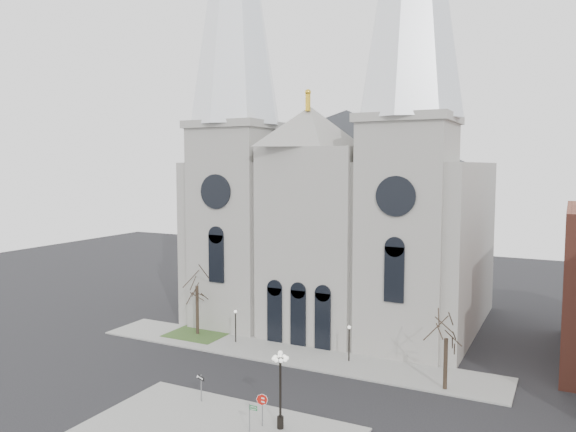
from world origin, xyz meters
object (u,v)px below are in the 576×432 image
at_px(stop_sign, 262,403).
at_px(globe_lamp, 280,380).
at_px(street_name_sign, 251,415).
at_px(one_way_sign, 201,383).

xyz_separation_m(stop_sign, globe_lamp, (1.23, 0.26, 1.73)).
relative_size(stop_sign, street_name_sign, 1.17).
height_order(globe_lamp, street_name_sign, globe_lamp).
bearing_deg(street_name_sign, stop_sign, 74.70).
distance_m(globe_lamp, street_name_sign, 2.99).
bearing_deg(street_name_sign, globe_lamp, 40.33).
bearing_deg(one_way_sign, stop_sign, 11.32).
bearing_deg(stop_sign, globe_lamp, 17.53).
xyz_separation_m(globe_lamp, one_way_sign, (-7.26, 1.15, -1.95)).
relative_size(globe_lamp, one_way_sign, 2.60).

